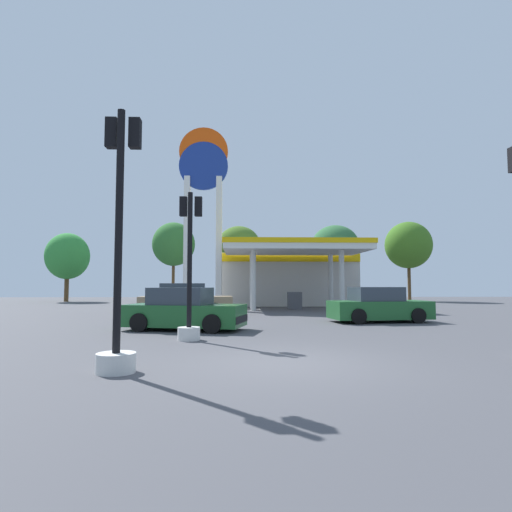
{
  "coord_description": "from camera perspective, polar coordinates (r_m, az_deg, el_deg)",
  "views": [
    {
      "loc": [
        -0.84,
        -8.61,
        1.58
      ],
      "look_at": [
        0.01,
        15.74,
        3.24
      ],
      "focal_mm": 29.48,
      "sensor_mm": 36.0,
      "label": 1
    }
  ],
  "objects": [
    {
      "name": "tree_1",
      "position": [
        40.34,
        -11.11,
        1.57
      ],
      "size": [
        3.99,
        3.99,
        7.44
      ],
      "color": "brown",
      "rests_on": "ground"
    },
    {
      "name": "station_pole_sign",
      "position": [
        29.69,
        -7.17,
        8.27
      ],
      "size": [
        3.41,
        0.56,
        12.57
      ],
      "color": "white",
      "rests_on": "ground"
    },
    {
      "name": "ground_plane",
      "position": [
        8.79,
        3.63,
        -14.24
      ],
      "size": [
        90.0,
        90.0,
        0.0
      ],
      "primitive_type": "plane",
      "color": "#47474C",
      "rests_on": "ground"
    },
    {
      "name": "traffic_signal_1",
      "position": [
        8.09,
        -18.17,
        -2.8
      ],
      "size": [
        0.7,
        0.71,
        4.84
      ],
      "color": "silver",
      "rests_on": "ground"
    },
    {
      "name": "tree_2",
      "position": [
        39.57,
        -2.34,
        1.53
      ],
      "size": [
        3.95,
        3.95,
        7.08
      ],
      "color": "brown",
      "rests_on": "ground"
    },
    {
      "name": "gas_station",
      "position": [
        32.41,
        4.08,
        -2.78
      ],
      "size": [
        10.39,
        11.77,
        4.32
      ],
      "color": "beige",
      "rests_on": "ground"
    },
    {
      "name": "tree_4",
      "position": [
        43.16,
        19.97,
        1.39
      ],
      "size": [
        4.43,
        4.43,
        7.65
      ],
      "color": "brown",
      "rests_on": "ground"
    },
    {
      "name": "traffic_signal_2",
      "position": [
        12.24,
        -9.0,
        -3.81
      ],
      "size": [
        0.65,
        0.68,
        4.25
      ],
      "color": "silver",
      "rests_on": "ground"
    },
    {
      "name": "car_1",
      "position": [
        21.56,
        -9.52,
        -6.07
      ],
      "size": [
        4.74,
        2.41,
        1.64
      ],
      "color": "black",
      "rests_on": "ground"
    },
    {
      "name": "car_2",
      "position": [
        14.98,
        -9.76,
        -7.34
      ],
      "size": [
        4.4,
        2.63,
        1.47
      ],
      "color": "black",
      "rests_on": "ground"
    },
    {
      "name": "tree_3",
      "position": [
        41.77,
        10.69,
        1.46
      ],
      "size": [
        4.55,
        4.55,
        7.38
      ],
      "color": "brown",
      "rests_on": "ground"
    },
    {
      "name": "tree_0",
      "position": [
        43.07,
        -24.21,
        -0.04
      ],
      "size": [
        3.97,
        3.97,
        6.4
      ],
      "color": "brown",
      "rests_on": "ground"
    },
    {
      "name": "car_0",
      "position": [
        18.62,
        16.31,
        -6.55
      ],
      "size": [
        4.3,
        2.26,
        1.48
      ],
      "color": "black",
      "rests_on": "ground"
    }
  ]
}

